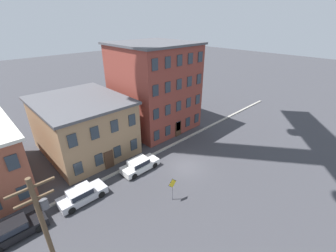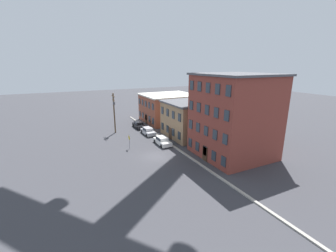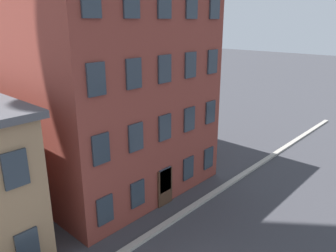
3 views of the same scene
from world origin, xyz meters
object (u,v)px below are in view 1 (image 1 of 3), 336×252
car_black (14,229)px  caution_sign (172,186)px  car_silver (82,194)px  utility_pole (45,228)px  car_white (139,164)px

car_black → caution_sign: (11.77, -5.76, 0.91)m
car_black → caution_sign: bearing=-26.1°
car_black → car_silver: 5.54m
car_silver → caution_sign: caution_sign is taller
car_silver → utility_pole: bearing=-125.8°
car_black → car_white: size_ratio=1.00×
car_black → car_white: 12.37m
car_black → utility_pole: utility_pole is taller
car_black → car_white: (12.37, 0.12, 0.00)m
car_silver → caution_sign: size_ratio=1.77×
caution_sign → car_white: bearing=84.2°
car_white → caution_sign: 5.98m
utility_pole → car_white: bearing=27.8°
caution_sign → car_black: bearing=153.9°
caution_sign → utility_pole: utility_pole is taller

